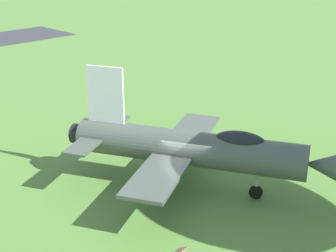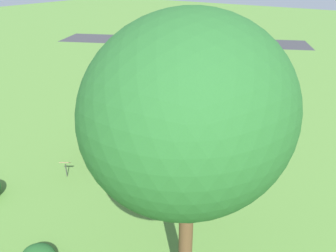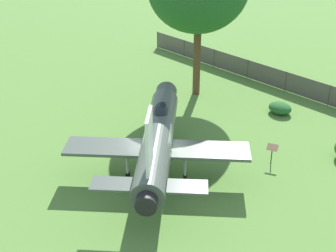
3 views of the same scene
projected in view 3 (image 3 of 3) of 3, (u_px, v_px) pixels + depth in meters
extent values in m
plane|color=#568438|center=(158.00, 173.00, 25.94)|extent=(200.00, 200.00, 0.00)
cylinder|color=#4C564C|center=(158.00, 141.00, 25.03)|extent=(7.71, 9.19, 1.58)
cone|color=#4C564C|center=(166.00, 96.00, 30.21)|extent=(2.04, 2.09, 1.34)
cylinder|color=black|center=(146.00, 203.00, 20.16)|extent=(1.11, 1.06, 0.95)
ellipsoid|color=black|center=(161.00, 110.00, 26.77)|extent=(2.07, 2.28, 0.84)
cube|color=white|center=(149.00, 142.00, 20.54)|extent=(1.22, 1.50, 2.66)
cube|color=#4C564C|center=(103.00, 147.00, 24.82)|extent=(4.26, 3.91, 0.16)
cube|color=#4C564C|center=(211.00, 151.00, 24.49)|extent=(4.26, 3.91, 0.16)
cube|color=#4C564C|center=(111.00, 184.00, 21.16)|extent=(2.09, 1.98, 0.10)
cube|color=#4C564C|center=(187.00, 187.00, 20.95)|extent=(2.09, 1.98, 0.10)
cylinder|color=#A5A8AD|center=(162.00, 129.00, 28.24)|extent=(0.12, 0.12, 1.55)
cylinder|color=black|center=(162.00, 140.00, 28.59)|extent=(0.51, 0.58, 0.60)
cylinder|color=#A5A8AD|center=(127.00, 165.00, 24.61)|extent=(0.12, 0.12, 1.55)
cylinder|color=black|center=(128.00, 178.00, 24.97)|extent=(0.51, 0.58, 0.60)
cylinder|color=#A5A8AD|center=(185.00, 167.00, 24.44)|extent=(0.12, 0.12, 1.55)
cylinder|color=black|center=(185.00, 180.00, 24.79)|extent=(0.51, 0.58, 0.60)
cylinder|color=brown|center=(197.00, 56.00, 34.38)|extent=(0.53, 0.53, 5.82)
cylinder|color=#4C4238|center=(329.00, 95.00, 33.43)|extent=(0.08, 0.08, 1.53)
cylinder|color=#4C4238|center=(286.00, 81.00, 35.79)|extent=(0.08, 0.08, 1.53)
cylinder|color=#4C4238|center=(248.00, 69.00, 38.15)|extent=(0.08, 0.08, 1.53)
cylinder|color=#4C4238|center=(214.00, 58.00, 40.51)|extent=(0.08, 0.08, 1.53)
cylinder|color=#4C4238|center=(184.00, 48.00, 42.88)|extent=(0.08, 0.08, 1.53)
cylinder|color=#4C4238|center=(157.00, 39.00, 45.24)|extent=(0.08, 0.08, 1.53)
cylinder|color=#4C4238|center=(287.00, 72.00, 35.46)|extent=(4.25, 28.60, 0.05)
cube|color=#59544C|center=(286.00, 81.00, 35.79)|extent=(4.22, 28.59, 1.47)
ellipsoid|color=#235B26|center=(280.00, 108.00, 32.49)|extent=(1.38, 1.65, 0.75)
cylinder|color=#333333|center=(271.00, 156.00, 26.65)|extent=(0.06, 0.06, 0.90)
cube|color=olive|center=(272.00, 147.00, 26.39)|extent=(0.65, 0.72, 0.25)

